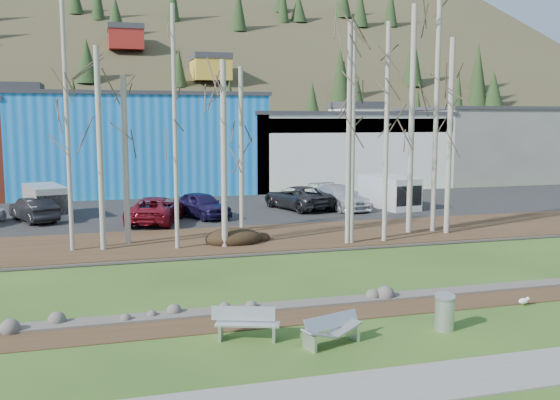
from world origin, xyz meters
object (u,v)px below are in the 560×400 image
object	(u,v)px
bench_intact	(246,323)
car_5	(340,197)
litter_bin	(445,314)
car_1	(34,209)
van_grey	(46,202)
bench_damaged	(332,330)
seagull	(524,301)
car_3	(202,205)
car_2	(156,210)
car_4	(298,197)
van_white	(390,192)

from	to	relation	value
bench_intact	car_5	distance (m)	25.16
litter_bin	car_1	xyz separation A→B (m)	(-13.43, 23.27, 0.39)
car_5	van_grey	xyz separation A→B (m)	(-18.68, 1.49, 0.18)
bench_damaged	van_grey	distance (m)	26.53
bench_intact	bench_damaged	size ratio (longest dim) A/B	1.01
bench_damaged	seagull	size ratio (longest dim) A/B	4.61
car_1	van_grey	world-z (taller)	van_grey
bench_intact	van_grey	distance (m)	24.86
bench_damaged	bench_intact	bearing A→B (deg)	136.62
litter_bin	car_3	bearing A→B (deg)	99.50
seagull	car_1	bearing A→B (deg)	143.89
seagull	car_1	world-z (taller)	car_1
car_3	van_grey	bearing A→B (deg)	140.61
bench_intact	litter_bin	xyz separation A→B (m)	(5.75, -0.86, 0.03)
litter_bin	car_2	world-z (taller)	car_2
car_4	litter_bin	bearing A→B (deg)	66.00
car_2	car_3	distance (m)	3.12
seagull	car_1	xyz separation A→B (m)	(-17.22, 21.88, 0.71)
seagull	car_4	bearing A→B (deg)	107.46
van_grey	car_1	bearing A→B (deg)	-128.31
car_3	car_4	distance (m)	7.03
seagull	car_2	xyz separation A→B (m)	(-10.35, 19.42, 0.75)
seagull	van_grey	world-z (taller)	van_grey
litter_bin	car_4	distance (m)	24.08
bench_intact	van_white	world-z (taller)	van_white
seagull	van_grey	distance (m)	28.64
litter_bin	seagull	xyz separation A→B (m)	(3.79, 1.39, -0.32)
car_5	van_white	world-z (taller)	van_white
car_3	car_5	world-z (taller)	car_5
bench_damaged	car_2	size ratio (longest dim) A/B	0.34
litter_bin	van_grey	bearing A→B (deg)	117.51
litter_bin	car_3	distance (m)	22.31
bench_damaged	litter_bin	xyz separation A→B (m)	(3.59, 0.18, 0.09)
car_3	bench_intact	bearing A→B (deg)	-118.72
car_5	car_2	bearing A→B (deg)	-178.16
bench_intact	car_2	bearing A→B (deg)	111.90
seagull	car_4	distance (m)	22.52
car_3	van_grey	xyz separation A→B (m)	(-9.17, 2.67, 0.20)
seagull	car_3	world-z (taller)	car_3
bench_intact	car_5	size ratio (longest dim) A/B	0.34
bench_intact	car_3	bearing A→B (deg)	103.98
car_2	van_white	world-z (taller)	van_white
car_2	car_5	distance (m)	12.61
bench_damaged	van_grey	xyz separation A→B (m)	(-9.26, 24.85, 0.72)
car_3	car_5	bearing A→B (deg)	-16.03
bench_damaged	car_5	xyz separation A→B (m)	(9.42, 23.36, 0.54)
bench_intact	car_2	world-z (taller)	car_2
litter_bin	car_5	xyz separation A→B (m)	(5.83, 23.18, 0.45)
car_3	car_5	distance (m)	9.58
bench_damaged	litter_bin	size ratio (longest dim) A/B	1.92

